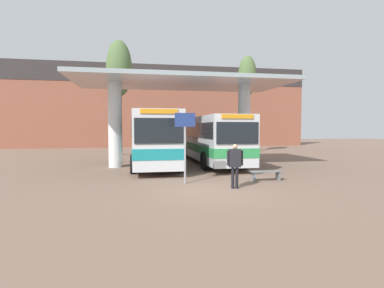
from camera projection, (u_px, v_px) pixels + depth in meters
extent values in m
plane|color=#755B4C|center=(212.00, 191.00, 11.71)|extent=(100.00, 100.00, 0.00)
cube|color=brown|center=(159.00, 106.00, 38.81)|extent=(40.00, 0.50, 10.61)
cube|color=#332D2D|center=(159.00, 74.00, 38.59)|extent=(40.00, 0.58, 2.40)
cylinder|color=silver|center=(115.00, 125.00, 18.62)|extent=(0.82, 0.82, 5.27)
cylinder|color=silver|center=(244.00, 125.00, 20.15)|extent=(0.82, 0.82, 5.27)
cube|color=#93A3A8|center=(182.00, 82.00, 19.24)|extent=(13.45, 6.56, 0.24)
cube|color=silver|center=(154.00, 137.00, 19.26)|extent=(2.58, 10.10, 3.05)
cube|color=black|center=(154.00, 128.00, 19.23)|extent=(2.62, 9.70, 0.98)
cube|color=teal|center=(154.00, 148.00, 19.30)|extent=(2.62, 10.14, 0.55)
cube|color=black|center=(159.00, 131.00, 14.25)|extent=(2.35, 0.06, 1.22)
cube|color=orange|center=(159.00, 111.00, 14.20)|extent=(1.79, 0.05, 0.22)
cylinder|color=black|center=(133.00, 164.00, 16.03)|extent=(0.28, 1.03, 1.03)
cylinder|color=black|center=(180.00, 163.00, 16.49)|extent=(0.28, 1.03, 1.03)
cylinder|color=black|center=(134.00, 155.00, 21.83)|extent=(0.28, 1.03, 1.03)
cylinder|color=black|center=(169.00, 154.00, 22.29)|extent=(0.28, 1.03, 1.03)
cube|color=silver|center=(210.00, 138.00, 21.09)|extent=(2.53, 11.54, 2.83)
cube|color=black|center=(210.00, 130.00, 21.06)|extent=(2.57, 11.08, 0.91)
cube|color=#2D934C|center=(210.00, 147.00, 21.12)|extent=(2.57, 11.58, 0.51)
cube|color=black|center=(238.00, 133.00, 15.39)|extent=(2.25, 0.08, 1.13)
cube|color=orange|center=(238.00, 116.00, 15.34)|extent=(1.72, 0.06, 0.22)
cylinder|color=black|center=(204.00, 161.00, 17.42)|extent=(0.29, 1.09, 1.09)
cylinder|color=black|center=(244.00, 160.00, 17.88)|extent=(0.29, 1.09, 1.09)
cylinder|color=black|center=(185.00, 152.00, 24.03)|extent=(0.29, 1.09, 1.09)
cylinder|color=black|center=(215.00, 151.00, 24.49)|extent=(0.29, 1.09, 1.09)
cube|color=slate|center=(266.00, 171.00, 13.88)|extent=(1.50, 0.44, 0.04)
cube|color=slate|center=(254.00, 177.00, 13.78)|extent=(0.07, 0.37, 0.42)
cube|color=slate|center=(278.00, 176.00, 14.00)|extent=(0.07, 0.37, 0.42)
cylinder|color=gray|center=(185.00, 155.00, 13.12)|extent=(0.09, 0.09, 2.51)
cube|color=navy|center=(185.00, 120.00, 13.03)|extent=(0.90, 0.06, 0.60)
cylinder|color=black|center=(233.00, 178.00, 12.11)|extent=(0.15, 0.15, 0.87)
cylinder|color=black|center=(237.00, 178.00, 12.11)|extent=(0.15, 0.15, 0.87)
cube|color=black|center=(235.00, 158.00, 12.07)|extent=(0.51, 0.34, 0.73)
sphere|color=tan|center=(235.00, 147.00, 12.04)|extent=(0.20, 0.20, 0.20)
cylinder|color=black|center=(228.00, 158.00, 12.07)|extent=(0.11, 0.11, 0.62)
cylinder|color=black|center=(242.00, 158.00, 12.07)|extent=(0.11, 0.11, 0.62)
cylinder|color=brown|center=(247.00, 120.00, 29.85)|extent=(0.37, 0.37, 6.52)
ellipsoid|color=#516B3D|center=(247.00, 76.00, 29.62)|extent=(1.81, 1.81, 3.99)
cylinder|color=brown|center=(120.00, 120.00, 27.20)|extent=(0.40, 0.40, 6.45)
ellipsoid|color=#516B3D|center=(119.00, 68.00, 26.96)|extent=(2.30, 2.30, 5.05)
cube|color=maroon|center=(198.00, 141.00, 36.29)|extent=(4.58, 2.01, 1.32)
cube|color=#1E2328|center=(198.00, 133.00, 36.24)|extent=(2.56, 1.75, 0.61)
cylinder|color=black|center=(208.00, 145.00, 37.35)|extent=(0.68, 0.26, 0.67)
cylinder|color=black|center=(210.00, 146.00, 35.63)|extent=(0.68, 0.26, 0.67)
cylinder|color=black|center=(186.00, 145.00, 37.02)|extent=(0.68, 0.26, 0.67)
cylinder|color=black|center=(187.00, 146.00, 35.30)|extent=(0.68, 0.26, 0.67)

